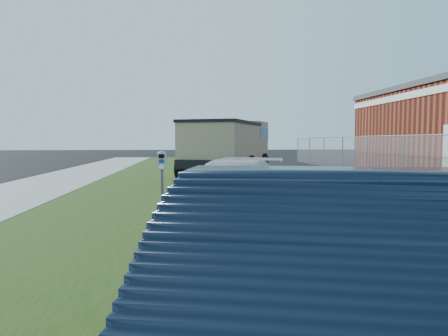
{
  "coord_description": "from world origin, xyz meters",
  "views": [
    {
      "loc": [
        -2.14,
        -7.88,
        1.62
      ],
      "look_at": [
        -1.4,
        1.0,
        1.0
      ],
      "focal_mm": 32.0,
      "sensor_mm": 36.0,
      "label": 1
    }
  ],
  "objects": [
    {
      "name": "chainlink_fence",
      "position": [
        6.0,
        7.0,
        1.26
      ],
      "size": [
        0.06,
        30.06,
        30.0
      ],
      "color": "slate",
      "rests_on": "ground"
    },
    {
      "name": "parking_meter",
      "position": [
        -2.71,
        0.1,
        1.05
      ],
      "size": [
        0.19,
        0.13,
        1.29
      ],
      "rotation": [
        0.0,
        0.0,
        -0.07
      ],
      "color": "#3F4247",
      "rests_on": "ground"
    },
    {
      "name": "dump_truck",
      "position": [
        -0.41,
        9.93,
        1.42
      ],
      "size": [
        4.63,
        6.82,
        2.52
      ],
      "rotation": [
        0.0,
        0.0,
        -0.4
      ],
      "color": "black",
      "rests_on": "ground"
    },
    {
      "name": "ground",
      "position": [
        0.0,
        0.0,
        0.0
      ],
      "size": [
        120.0,
        120.0,
        0.0
      ],
      "primitive_type": "plane",
      "color": "black",
      "rests_on": "ground"
    },
    {
      "name": "white_wagon",
      "position": [
        -1.3,
        0.06,
        0.62
      ],
      "size": [
        3.1,
        4.61,
        1.24
      ],
      "primitive_type": "imported",
      "rotation": [
        0.0,
        0.0,
        -0.35
      ],
      "color": "silver",
      "rests_on": "ground"
    },
    {
      "name": "streetside",
      "position": [
        -5.57,
        2.0,
        0.07
      ],
      "size": [
        6.12,
        50.0,
        0.15
      ],
      "color": "gray",
      "rests_on": "ground"
    }
  ]
}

